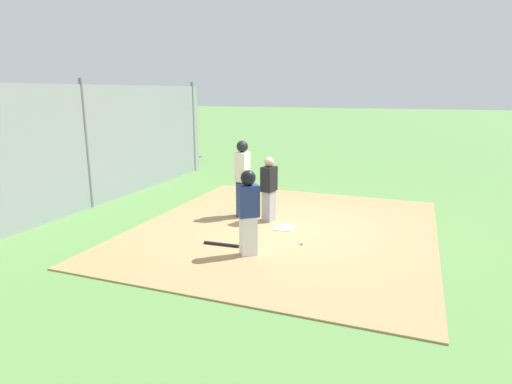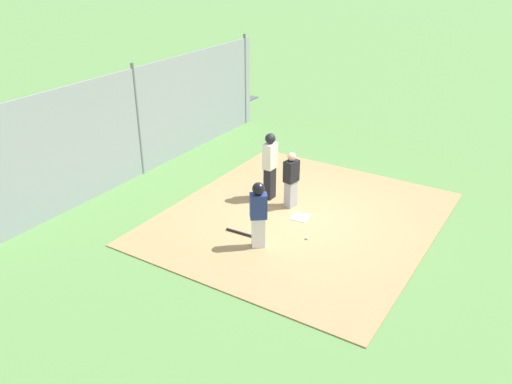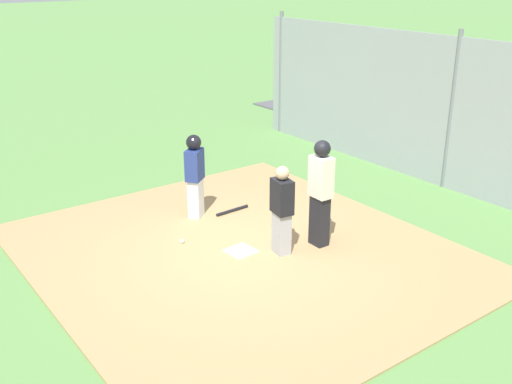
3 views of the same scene
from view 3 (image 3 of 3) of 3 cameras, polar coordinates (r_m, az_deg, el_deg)
name	(u,v)px [view 3 (image 3 of 3)]	position (r m, az deg, el deg)	size (l,w,h in m)	color
ground_plane	(241,253)	(10.18, -1.44, -5.82)	(140.00, 140.00, 0.00)	#5B8947
dirt_infield	(241,252)	(10.17, -1.45, -5.75)	(7.20, 6.40, 0.03)	#A88456
home_plate	(241,251)	(10.16, -1.45, -5.62)	(0.44, 0.44, 0.02)	white
catcher	(282,209)	(9.81, 2.47, -1.65)	(0.42, 0.32, 1.53)	#9E9EA3
umpire	(321,190)	(10.08, 6.16, 0.15)	(0.38, 0.28, 1.86)	black
runner	(195,171)	(11.25, -5.84, 1.99)	(0.44, 0.46, 1.61)	silver
baseball_bat	(232,210)	(11.72, -2.27, -1.76)	(0.06, 0.06, 0.75)	black
baseball	(182,241)	(10.52, -7.05, -4.65)	(0.07, 0.07, 0.07)	white
backstop_fence	(451,115)	(13.29, 18.05, 6.99)	(12.00, 0.10, 3.35)	#93999E
parked_car_red	(451,113)	(17.90, 18.04, 7.15)	(4.42, 2.38, 1.28)	maroon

